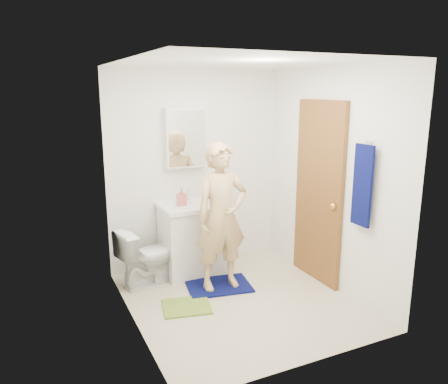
{
  "coord_description": "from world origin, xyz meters",
  "views": [
    {
      "loc": [
        -1.93,
        -3.73,
        2.15
      ],
      "look_at": [
        -0.06,
        0.25,
        1.12
      ],
      "focal_mm": 35.0,
      "sensor_mm": 36.0,
      "label": 1
    }
  ],
  "objects_px": {
    "towel": "(362,186)",
    "toothbrush_cup": "(212,196)",
    "man": "(221,217)",
    "soap_dispenser": "(182,197)",
    "medicine_cabinet": "(186,138)",
    "vanity_cabinet": "(194,240)",
    "toilet": "(147,256)"
  },
  "relations": [
    {
      "from": "toothbrush_cup",
      "to": "man",
      "type": "xyz_separation_m",
      "value": [
        -0.18,
        -0.66,
        -0.07
      ]
    },
    {
      "from": "medicine_cabinet",
      "to": "towel",
      "type": "height_order",
      "value": "medicine_cabinet"
    },
    {
      "from": "vanity_cabinet",
      "to": "toothbrush_cup",
      "type": "height_order",
      "value": "toothbrush_cup"
    },
    {
      "from": "towel",
      "to": "medicine_cabinet",
      "type": "bearing_deg",
      "value": 124.61
    },
    {
      "from": "man",
      "to": "soap_dispenser",
      "type": "bearing_deg",
      "value": 116.25
    },
    {
      "from": "vanity_cabinet",
      "to": "man",
      "type": "bearing_deg",
      "value": -79.58
    },
    {
      "from": "toilet",
      "to": "soap_dispenser",
      "type": "height_order",
      "value": "soap_dispenser"
    },
    {
      "from": "medicine_cabinet",
      "to": "towel",
      "type": "distance_m",
      "value": 2.11
    },
    {
      "from": "vanity_cabinet",
      "to": "toilet",
      "type": "height_order",
      "value": "vanity_cabinet"
    },
    {
      "from": "towel",
      "to": "soap_dispenser",
      "type": "bearing_deg",
      "value": 132.65
    },
    {
      "from": "vanity_cabinet",
      "to": "toothbrush_cup",
      "type": "xyz_separation_m",
      "value": [
        0.28,
        0.09,
        0.5
      ]
    },
    {
      "from": "medicine_cabinet",
      "to": "toilet",
      "type": "distance_m",
      "value": 1.45
    },
    {
      "from": "vanity_cabinet",
      "to": "man",
      "type": "relative_size",
      "value": 0.5
    },
    {
      "from": "toilet",
      "to": "soap_dispenser",
      "type": "xyz_separation_m",
      "value": [
        0.46,
        0.08,
        0.62
      ]
    },
    {
      "from": "soap_dispenser",
      "to": "toothbrush_cup",
      "type": "xyz_separation_m",
      "value": [
        0.44,
        0.13,
        -0.06
      ]
    },
    {
      "from": "toilet",
      "to": "medicine_cabinet",
      "type": "bearing_deg",
      "value": -75.67
    },
    {
      "from": "vanity_cabinet",
      "to": "soap_dispenser",
      "type": "distance_m",
      "value": 0.58
    },
    {
      "from": "toilet",
      "to": "man",
      "type": "distance_m",
      "value": 0.98
    },
    {
      "from": "towel",
      "to": "toothbrush_cup",
      "type": "relative_size",
      "value": 6.92
    },
    {
      "from": "towel",
      "to": "man",
      "type": "distance_m",
      "value": 1.48
    },
    {
      "from": "toilet",
      "to": "soap_dispenser",
      "type": "relative_size",
      "value": 3.18
    },
    {
      "from": "vanity_cabinet",
      "to": "soap_dispenser",
      "type": "relative_size",
      "value": 3.82
    },
    {
      "from": "vanity_cabinet",
      "to": "soap_dispenser",
      "type": "height_order",
      "value": "soap_dispenser"
    },
    {
      "from": "toothbrush_cup",
      "to": "toilet",
      "type": "bearing_deg",
      "value": -166.92
    },
    {
      "from": "vanity_cabinet",
      "to": "towel",
      "type": "height_order",
      "value": "towel"
    },
    {
      "from": "vanity_cabinet",
      "to": "man",
      "type": "distance_m",
      "value": 0.71
    },
    {
      "from": "soap_dispenser",
      "to": "man",
      "type": "distance_m",
      "value": 0.6
    },
    {
      "from": "toilet",
      "to": "soap_dispenser",
      "type": "distance_m",
      "value": 0.78
    },
    {
      "from": "towel",
      "to": "man",
      "type": "xyz_separation_m",
      "value": [
        -1.08,
        0.92,
        -0.43
      ]
    },
    {
      "from": "vanity_cabinet",
      "to": "medicine_cabinet",
      "type": "distance_m",
      "value": 1.22
    },
    {
      "from": "towel",
      "to": "man",
      "type": "height_order",
      "value": "towel"
    },
    {
      "from": "toilet",
      "to": "towel",
      "type": "bearing_deg",
      "value": -142.04
    }
  ]
}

